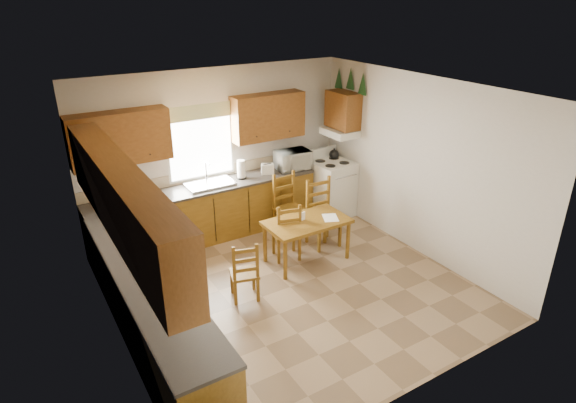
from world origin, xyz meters
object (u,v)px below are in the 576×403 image
dining_table (307,240)px  chair_near_right (286,230)px  chair_far_right (324,214)px  stove (331,189)px  microwave (293,160)px  chair_near_left (244,270)px  chair_far_left (290,206)px

dining_table → chair_near_right: size_ratio=1.34×
chair_near_right → chair_far_right: bearing=-162.0°
stove → microwave: size_ratio=1.83×
dining_table → chair_near_left: size_ratio=1.45×
chair_near_left → chair_far_right: size_ratio=0.79×
stove → chair_near_left: size_ratio=1.16×
chair_near_right → dining_table: bearing=149.6°
chair_near_left → microwave: bearing=-120.4°
chair_far_left → dining_table: bearing=-107.3°
chair_near_left → chair_far_left: 1.91m
microwave → chair_far_right: bearing=-92.8°
chair_far_right → chair_far_left: bearing=118.3°
stove → chair_far_right: bearing=-137.7°
microwave → chair_near_right: bearing=-121.8°
chair_near_left → chair_near_right: chair_near_right is taller
chair_near_right → chair_far_left: chair_far_left is taller
chair_far_left → chair_far_right: chair_far_right is taller
chair_near_right → chair_far_right: (0.72, 0.03, 0.08)m
dining_table → chair_near_left: 1.30m
chair_far_left → chair_far_right: 0.64m
stove → dining_table: size_ratio=0.80×
chair_near_left → chair_far_left: bearing=-124.3°
chair_far_left → microwave: bearing=51.7°
chair_near_left → dining_table: bearing=-146.9°
stove → chair_far_right: 1.16m
chair_near_left → chair_far_right: (1.74, 0.65, 0.11)m
stove → microwave: 0.91m
chair_near_right → chair_near_left: bearing=46.2°
chair_near_left → chair_far_left: size_ratio=0.82×
chair_near_left → chair_far_right: chair_far_right is taller
chair_far_left → chair_far_right: bearing=-66.9°
stove → chair_far_left: size_ratio=0.95×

